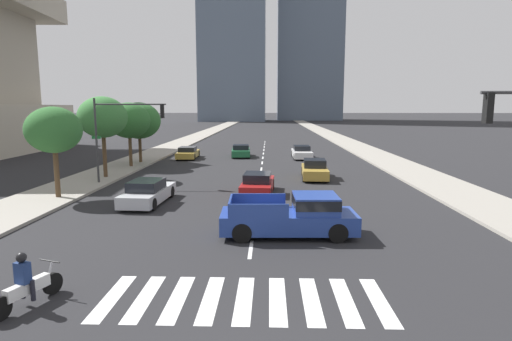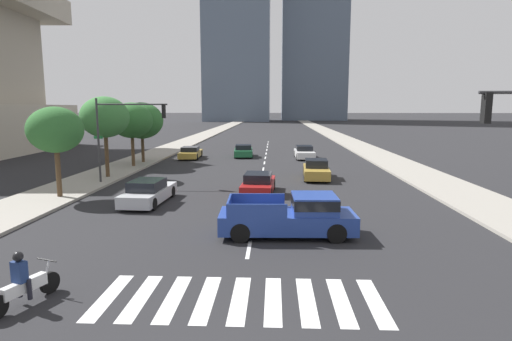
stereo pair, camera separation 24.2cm
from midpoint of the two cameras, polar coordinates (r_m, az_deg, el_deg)
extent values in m
cube|color=gray|center=(37.36, 19.94, 0.34)|extent=(4.00, 260.00, 0.15)
cube|color=gray|center=(37.86, -17.23, 0.57)|extent=(4.00, 260.00, 0.15)
cube|color=silver|center=(12.52, -18.98, -15.98)|extent=(0.45, 2.86, 0.01)
cube|color=silver|center=(12.23, -14.88, -16.39)|extent=(0.45, 2.86, 0.01)
cube|color=silver|center=(12.01, -10.60, -16.73)|extent=(0.45, 2.86, 0.01)
cube|color=silver|center=(11.84, -6.16, -17.00)|extent=(0.45, 2.86, 0.01)
cube|color=silver|center=(11.75, -1.62, -17.17)|extent=(0.45, 2.86, 0.01)
cube|color=silver|center=(11.73, 2.98, -17.24)|extent=(0.45, 2.86, 0.01)
cube|color=silver|center=(11.77, 7.57, -17.20)|extent=(0.45, 2.86, 0.01)
cube|color=silver|center=(11.88, 12.10, -17.06)|extent=(0.45, 2.86, 0.01)
cube|color=silver|center=(12.06, 16.51, -16.83)|extent=(0.45, 2.86, 0.01)
cube|color=silver|center=(15.44, -0.53, -10.72)|extent=(0.14, 2.00, 0.01)
cube|color=silver|center=(19.26, 0.10, -6.78)|extent=(0.14, 2.00, 0.01)
cube|color=silver|center=(23.14, 0.52, -4.15)|extent=(0.14, 2.00, 0.01)
cube|color=silver|center=(27.05, 0.81, -2.28)|extent=(0.14, 2.00, 0.01)
cube|color=silver|center=(30.99, 1.03, -0.89)|extent=(0.14, 2.00, 0.01)
cube|color=silver|center=(34.94, 1.20, 0.19)|extent=(0.14, 2.00, 0.01)
cube|color=silver|center=(38.90, 1.34, 1.05)|extent=(0.14, 2.00, 0.01)
cube|color=silver|center=(42.87, 1.45, 1.76)|extent=(0.14, 2.00, 0.01)
cube|color=silver|center=(46.84, 1.54, 2.34)|extent=(0.14, 2.00, 0.01)
cube|color=silver|center=(50.82, 1.62, 2.83)|extent=(0.14, 2.00, 0.01)
cube|color=silver|center=(54.80, 1.68, 3.25)|extent=(0.14, 2.00, 0.01)
cube|color=silver|center=(58.78, 1.74, 3.61)|extent=(0.14, 2.00, 0.01)
cube|color=silver|center=(62.77, 1.79, 3.93)|extent=(0.14, 2.00, 0.01)
cylinder|color=black|center=(13.23, -25.87, -13.62)|extent=(0.31, 0.61, 0.60)
cube|color=silver|center=(12.68, -28.63, -13.72)|extent=(0.62, 1.26, 0.32)
cylinder|color=#B2B2B7|center=(13.07, -26.29, -12.52)|extent=(0.16, 0.32, 0.67)
cylinder|color=black|center=(12.97, -26.23, -10.93)|extent=(0.67, 0.26, 0.04)
cube|color=navy|center=(12.47, -29.14, -11.99)|extent=(0.42, 0.35, 0.55)
sphere|color=black|center=(12.35, -29.28, -10.22)|extent=(0.26, 0.26, 0.26)
cylinder|color=black|center=(12.83, -29.15, -13.74)|extent=(0.15, 0.15, 0.55)
cylinder|color=black|center=(12.57, -28.08, -14.12)|extent=(0.15, 0.15, 0.55)
cube|color=navy|center=(16.92, 4.67, -6.91)|extent=(5.45, 2.19, 0.75)
cube|color=navy|center=(16.85, 8.37, -4.50)|extent=(1.78, 1.91, 0.70)
cube|color=black|center=(16.83, 8.38, -4.22)|extent=(1.80, 1.95, 0.39)
cube|color=navy|center=(17.66, 0.63, -4.05)|extent=(2.27, 0.15, 0.55)
cube|color=navy|center=(15.77, 0.62, -5.59)|extent=(2.27, 0.15, 0.55)
cube|color=navy|center=(16.75, -3.27, -4.76)|extent=(0.14, 1.94, 0.55)
cylinder|color=black|center=(18.06, 10.32, -6.73)|extent=(0.77, 0.28, 0.76)
cylinder|color=black|center=(16.34, 11.38, -8.40)|extent=(0.77, 0.28, 0.76)
cylinder|color=black|center=(17.82, -1.47, -6.80)|extent=(0.77, 0.28, 0.76)
cylinder|color=black|center=(16.08, -1.72, -8.51)|extent=(0.77, 0.28, 0.76)
cube|color=maroon|center=(24.90, 0.63, -2.14)|extent=(2.00, 4.46, 0.62)
cube|color=black|center=(24.59, 0.59, -0.94)|extent=(1.65, 2.05, 0.51)
cylinder|color=black|center=(26.46, -0.77, -1.83)|extent=(0.26, 0.65, 0.64)
cylinder|color=black|center=(26.33, 2.63, -1.89)|extent=(0.26, 0.65, 0.64)
cylinder|color=black|center=(23.57, -1.61, -3.13)|extent=(0.26, 0.65, 0.64)
cylinder|color=black|center=(23.42, 2.22, -3.21)|extent=(0.26, 0.65, 0.64)
cube|color=silver|center=(42.61, 6.78, 2.30)|extent=(1.88, 4.69, 0.64)
cube|color=black|center=(42.79, 6.77, 3.08)|extent=(1.62, 2.13, 0.48)
cylinder|color=black|center=(41.15, 8.10, 1.83)|extent=(0.23, 0.64, 0.64)
cylinder|color=black|center=(41.00, 5.85, 1.85)|extent=(0.23, 0.64, 0.64)
cylinder|color=black|center=(44.28, 7.63, 2.31)|extent=(0.23, 0.64, 0.64)
cylinder|color=black|center=(44.13, 5.54, 2.33)|extent=(0.23, 0.64, 0.64)
cube|color=#B28E38|center=(42.86, -8.76, 2.25)|extent=(1.94, 4.54, 0.57)
cube|color=black|center=(42.59, -8.82, 2.92)|extent=(1.65, 2.06, 0.47)
cylinder|color=black|center=(44.51, -9.47, 2.31)|extent=(0.24, 0.65, 0.64)
cylinder|color=black|center=(44.25, -7.38, 2.32)|extent=(0.24, 0.65, 0.64)
cylinder|color=black|center=(41.53, -10.22, 1.84)|extent=(0.24, 0.65, 0.64)
cylinder|color=black|center=(41.25, -7.98, 1.85)|extent=(0.24, 0.65, 0.64)
cube|color=#B28E38|center=(30.54, 8.45, -0.19)|extent=(1.99, 4.45, 0.67)
cube|color=black|center=(30.67, 8.46, 1.00)|extent=(1.66, 2.04, 0.55)
cylinder|color=black|center=(29.16, 10.16, -0.99)|extent=(0.25, 0.65, 0.64)
cylinder|color=black|center=(29.06, 7.03, -0.95)|extent=(0.25, 0.65, 0.64)
cylinder|color=black|center=(32.08, 9.73, -0.11)|extent=(0.25, 0.65, 0.64)
cylinder|color=black|center=(32.00, 6.88, -0.07)|extent=(0.25, 0.65, 0.64)
cube|color=#B7BABF|center=(23.25, -14.14, -3.18)|extent=(2.00, 4.74, 0.62)
cube|color=black|center=(22.92, -14.39, -1.91)|extent=(1.65, 2.17, 0.52)
cylinder|color=black|center=(24.99, -14.60, -2.73)|extent=(0.26, 0.65, 0.64)
cylinder|color=black|center=(24.50, -11.15, -2.84)|extent=(0.26, 0.65, 0.64)
cylinder|color=black|center=(22.13, -17.43, -4.31)|extent=(0.26, 0.65, 0.64)
cylinder|color=black|center=(21.56, -13.58, -4.48)|extent=(0.26, 0.65, 0.64)
cube|color=#1E6038|center=(43.77, -1.57, 2.52)|extent=(2.10, 4.32, 0.63)
cube|color=black|center=(43.51, -1.57, 3.22)|extent=(1.73, 1.99, 0.49)
cylinder|color=black|center=(45.23, -2.60, 2.51)|extent=(0.26, 0.65, 0.64)
cylinder|color=black|center=(45.22, -0.49, 2.52)|extent=(0.26, 0.65, 0.64)
cylinder|color=black|center=(42.38, -2.71, 2.10)|extent=(0.26, 0.65, 0.64)
cylinder|color=black|center=(42.37, -0.46, 2.11)|extent=(0.26, 0.65, 0.64)
cube|color=black|center=(14.11, 29.41, 7.45)|extent=(0.20, 0.28, 0.90)
sphere|color=red|center=(14.11, 29.50, 8.66)|extent=(0.18, 0.18, 0.18)
sphere|color=orange|center=(14.11, 29.41, 7.45)|extent=(0.18, 0.18, 0.18)
sphere|color=green|center=(14.11, 29.32, 6.23)|extent=(0.18, 0.18, 0.18)
cylinder|color=#333335|center=(29.64, -20.52, 3.85)|extent=(0.14, 0.14, 5.57)
cylinder|color=#333335|center=(28.72, -16.40, 8.68)|extent=(4.71, 0.10, 0.10)
cube|color=black|center=(28.11, -12.26, 7.92)|extent=(0.20, 0.28, 0.90)
sphere|color=red|center=(28.11, -12.28, 8.53)|extent=(0.18, 0.18, 0.18)
sphere|color=orange|center=(28.11, -12.26, 7.92)|extent=(0.18, 0.18, 0.18)
sphere|color=green|center=(28.12, -12.24, 7.31)|extent=(0.18, 0.18, 0.18)
cube|color=#19662D|center=(29.62, -20.55, 4.26)|extent=(0.60, 0.04, 0.18)
cylinder|color=#4C3823|center=(25.81, -25.15, -0.43)|extent=(0.28, 0.28, 2.55)
ellipsoid|color=#2D662D|center=(25.57, -25.51, 5.05)|extent=(2.99, 2.99, 2.54)
cylinder|color=#4C3823|center=(31.95, -19.52, 1.81)|extent=(0.28, 0.28, 2.91)
ellipsoid|color=#387538|center=(31.77, -19.77, 6.89)|extent=(3.44, 3.44, 2.92)
cylinder|color=#4C3823|center=(37.19, -16.30, 2.51)|extent=(0.28, 0.28, 2.48)
ellipsoid|color=#2D662D|center=(37.02, -16.47, 6.59)|extent=(3.53, 3.53, 3.00)
cylinder|color=#4C3823|center=(39.75, -15.04, 2.76)|extent=(0.28, 0.28, 2.24)
ellipsoid|color=#2D662D|center=(39.59, -15.19, 6.60)|extent=(3.87, 3.87, 3.29)
camera|label=1|loc=(0.12, -89.67, 0.05)|focal=29.26mm
camera|label=2|loc=(0.12, 90.33, -0.05)|focal=29.26mm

